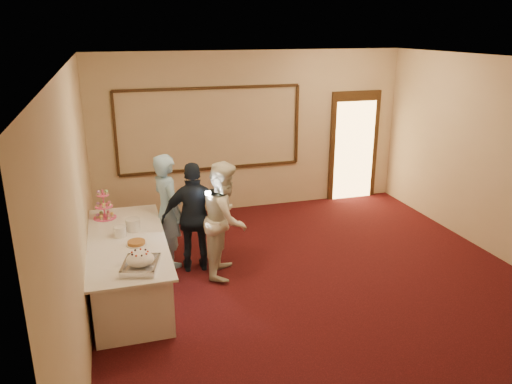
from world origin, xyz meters
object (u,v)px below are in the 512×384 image
Objects in this scene: plate_stack_b at (133,225)px; woman at (225,219)px; buffet_table at (129,266)px; man at (168,210)px; plate_stack_a at (120,231)px; tart at (136,243)px; cupcake_stand at (104,207)px; guest at (195,217)px; pavlova_tray at (140,261)px.

woman is at bearing -3.91° from plate_stack_b.
man reaches higher than buffet_table.
plate_stack_a is 0.83× the size of plate_stack_b.
buffet_table is 0.56m from plate_stack_b.
plate_stack_a is at bearing 118.35° from tart.
guest is at bearing -19.95° from cupcake_stand.
tart is 0.15× the size of woman.
pavlova_tray is at bearing -77.93° from cupcake_stand.
buffet_table is 4.23× the size of pavlova_tray.
pavlova_tray is at bearing -89.58° from tart.
pavlova_tray is (0.12, -0.88, 0.47)m from buffet_table.
plate_stack_b is at bearing 15.84° from guest.
pavlova_tray is 0.37× the size of guest.
plate_stack_b is 0.79× the size of tart.
pavlova_tray is at bearing -79.47° from plate_stack_a.
cupcake_stand is 1.32m from guest.
plate_stack_a is at bearing 100.53° from pavlova_tray.
guest is (0.35, -0.29, -0.04)m from man.
woman is at bearing 18.05° from tart.
plate_stack_b is 0.12× the size of woman.
tart is at bearing -71.13° from cupcake_stand.
cupcake_stand is 0.28× the size of man.
cupcake_stand reaches higher than plate_stack_a.
cupcake_stand is at bearing 88.26° from woman.
pavlova_tray is 1.28× the size of cupcake_stand.
buffet_table is 15.14× the size of plate_stack_a.
tart is 1.06m from man.
buffet_table is at bearing -73.59° from cupcake_stand.
plate_stack_a is 0.66× the size of tart.
pavlova_tray reaches higher than tart.
buffet_table is 1.06m from man.
pavlova_tray is 2.35× the size of tart.
guest is (0.86, 1.31, -0.05)m from pavlova_tray.
plate_stack_b is at bearing 107.05° from woman.
man is at bearing 49.07° from buffet_table.
guest is at bearing 56.78° from pavlova_tray.
plate_stack_b is at bearing 90.92° from tart.
plate_stack_b is (0.18, 0.15, 0.01)m from plate_stack_a.
man is at bearing -33.31° from guest.
guest is at bearing 24.01° from buffet_table.
man is 1.02× the size of woman.
tart is 0.15× the size of man.
cupcake_stand is 1.76m from woman.
plate_stack_b reaches higher than buffet_table.
pavlova_tray is 1.65m from woman.
tart is (0.18, -0.34, -0.05)m from plate_stack_a.
pavlova_tray is 1.57m from guest.
cupcake_stand is at bearing 60.60° from man.
buffet_table is at bearing 119.83° from man.
plate_stack_a is 1.44m from woman.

